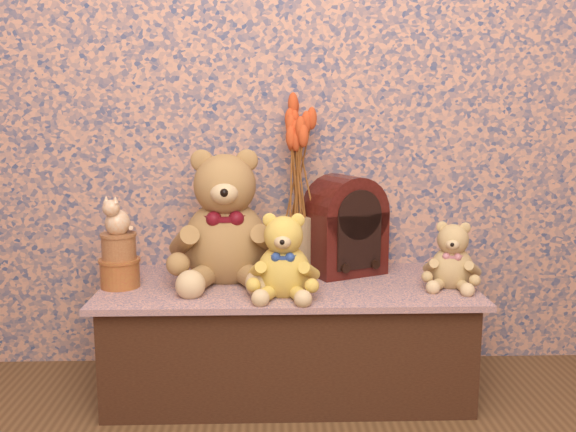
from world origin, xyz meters
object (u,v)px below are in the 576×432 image
at_px(cathedral_radio, 345,224).
at_px(biscuit_tin_lower, 120,273).
at_px(cat_figurine, 117,214).
at_px(ceramic_vase, 297,244).
at_px(teddy_small, 452,252).
at_px(teddy_large, 225,210).
at_px(teddy_medium, 284,251).

distance_m(cathedral_radio, biscuit_tin_lower, 0.80).
bearing_deg(cathedral_radio, cat_figurine, 167.19).
bearing_deg(biscuit_tin_lower, cathedral_radio, 12.18).
bearing_deg(biscuit_tin_lower, ceramic_vase, 16.00).
relative_size(teddy_small, cat_figurine, 1.78).
bearing_deg(ceramic_vase, teddy_small, -21.16).
relative_size(teddy_large, cathedral_radio, 1.37).
height_order(teddy_medium, biscuit_tin_lower, teddy_medium).
relative_size(biscuit_tin_lower, cat_figurine, 0.97).
bearing_deg(biscuit_tin_lower, cat_figurine, 0.00).
height_order(teddy_large, cathedral_radio, teddy_large).
bearing_deg(cat_figurine, teddy_small, 18.73).
bearing_deg(teddy_large, ceramic_vase, 15.45).
bearing_deg(biscuit_tin_lower, teddy_small, -1.32).
bearing_deg(biscuit_tin_lower, teddy_large, 14.11).
relative_size(teddy_medium, cat_figurine, 2.14).
bearing_deg(ceramic_vase, cat_figurine, -164.00).
relative_size(teddy_large, ceramic_vase, 2.34).
height_order(cathedral_radio, biscuit_tin_lower, cathedral_radio).
xyz_separation_m(teddy_small, biscuit_tin_lower, (-1.10, 0.03, -0.07)).
bearing_deg(cathedral_radio, biscuit_tin_lower, 167.19).
distance_m(teddy_large, biscuit_tin_lower, 0.41).
bearing_deg(teddy_small, cat_figurine, -162.91).
bearing_deg(cat_figurine, teddy_medium, 9.44).
height_order(teddy_small, cat_figurine, cat_figurine).
height_order(teddy_small, ceramic_vase, teddy_small).
xyz_separation_m(teddy_medium, biscuit_tin_lower, (-0.54, 0.10, -0.10)).
distance_m(teddy_medium, teddy_small, 0.57).
xyz_separation_m(teddy_large, teddy_medium, (0.20, -0.19, -0.10)).
distance_m(biscuit_tin_lower, cat_figurine, 0.20).
height_order(teddy_medium, cathedral_radio, cathedral_radio).
relative_size(cathedral_radio, biscuit_tin_lower, 2.76).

